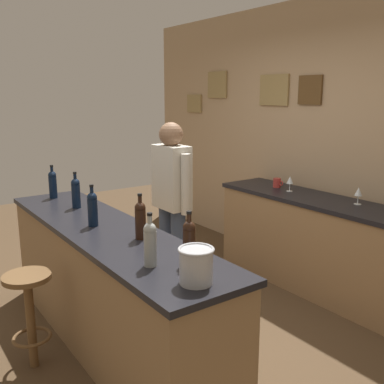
% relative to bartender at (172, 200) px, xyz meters
% --- Properties ---
extents(ground_plane, '(10.00, 10.00, 0.00)m').
position_rel_bartender_xyz_m(ground_plane, '(0.38, -0.42, -0.94)').
color(ground_plane, '#4C3823').
extents(back_wall, '(6.00, 0.09, 2.80)m').
position_rel_bartender_xyz_m(back_wall, '(0.37, 1.61, 0.47)').
color(back_wall, tan).
rests_on(back_wall, ground_plane).
extents(bar_counter, '(2.64, 0.60, 0.92)m').
position_rel_bartender_xyz_m(bar_counter, '(0.38, -0.82, -0.47)').
color(bar_counter, olive).
rests_on(bar_counter, ground_plane).
extents(side_counter, '(2.46, 0.56, 0.90)m').
position_rel_bartender_xyz_m(side_counter, '(0.78, 1.23, -0.48)').
color(side_counter, olive).
rests_on(side_counter, ground_plane).
extents(bartender, '(0.52, 0.21, 1.62)m').
position_rel_bartender_xyz_m(bartender, '(0.00, 0.00, 0.00)').
color(bartender, '#384766').
rests_on(bartender, ground_plane).
extents(bar_stool, '(0.32, 0.32, 0.68)m').
position_rel_bartender_xyz_m(bar_stool, '(0.33, -1.37, -0.48)').
color(bar_stool, brown).
rests_on(bar_stool, ground_plane).
extents(wine_bottle_a, '(0.07, 0.07, 0.31)m').
position_rel_bartender_xyz_m(wine_bottle_a, '(-0.75, -0.81, 0.12)').
color(wine_bottle_a, black).
rests_on(wine_bottle_a, bar_counter).
extents(wine_bottle_b, '(0.07, 0.07, 0.31)m').
position_rel_bartender_xyz_m(wine_bottle_b, '(-0.28, -0.77, 0.12)').
color(wine_bottle_b, black).
rests_on(wine_bottle_b, bar_counter).
extents(wine_bottle_c, '(0.07, 0.07, 0.31)m').
position_rel_bartender_xyz_m(wine_bottle_c, '(0.29, -0.87, 0.12)').
color(wine_bottle_c, black).
rests_on(wine_bottle_c, bar_counter).
extents(wine_bottle_d, '(0.07, 0.07, 0.31)m').
position_rel_bartender_xyz_m(wine_bottle_d, '(0.75, -0.73, 0.12)').
color(wine_bottle_d, black).
rests_on(wine_bottle_d, bar_counter).
extents(wine_bottle_e, '(0.07, 0.07, 0.31)m').
position_rel_bartender_xyz_m(wine_bottle_e, '(1.19, -0.91, 0.12)').
color(wine_bottle_e, '#999E99').
rests_on(wine_bottle_e, bar_counter).
extents(wine_bottle_f, '(0.07, 0.07, 0.31)m').
position_rel_bartender_xyz_m(wine_bottle_f, '(1.29, -0.72, 0.12)').
color(wine_bottle_f, black).
rests_on(wine_bottle_f, bar_counter).
extents(ice_bucket, '(0.19, 0.19, 0.19)m').
position_rel_bartender_xyz_m(ice_bucket, '(1.52, -0.84, 0.08)').
color(ice_bucket, '#B7BABF').
rests_on(ice_bucket, bar_counter).
extents(wine_glass_a, '(0.07, 0.07, 0.16)m').
position_rel_bartender_xyz_m(wine_glass_a, '(0.27, 1.24, 0.07)').
color(wine_glass_a, silver).
rests_on(wine_glass_a, side_counter).
extents(wine_glass_b, '(0.07, 0.07, 0.16)m').
position_rel_bartender_xyz_m(wine_glass_b, '(0.99, 1.32, 0.07)').
color(wine_glass_b, silver).
rests_on(wine_glass_b, side_counter).
extents(coffee_mug, '(0.12, 0.08, 0.09)m').
position_rel_bartender_xyz_m(coffee_mug, '(0.06, 1.28, 0.01)').
color(coffee_mug, '#B2332D').
rests_on(coffee_mug, side_counter).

